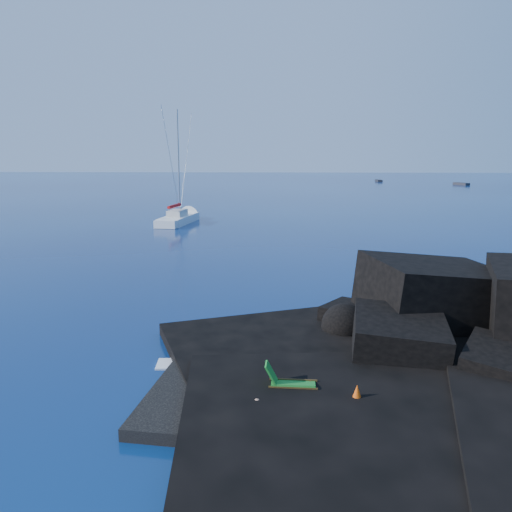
{
  "coord_description": "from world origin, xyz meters",
  "views": [
    {
      "loc": [
        4.02,
        -13.24,
        7.11
      ],
      "look_at": [
        2.7,
        11.98,
        2.0
      ],
      "focal_mm": 35.0,
      "sensor_mm": 36.0,
      "label": 1
    }
  ],
  "objects_px": {
    "sailboat": "(179,223)",
    "marker_cone": "(357,395)",
    "distant_boat_a": "(379,182)",
    "distant_boat_b": "(461,185)",
    "sunbather": "(239,403)",
    "deck_chair": "(293,378)"
  },
  "relations": [
    {
      "from": "marker_cone",
      "to": "sailboat",
      "type": "bearing_deg",
      "value": 108.28
    },
    {
      "from": "sailboat",
      "to": "distant_boat_b",
      "type": "bearing_deg",
      "value": 60.16
    },
    {
      "from": "sailboat",
      "to": "distant_boat_b",
      "type": "relative_size",
      "value": 2.71
    },
    {
      "from": "sailboat",
      "to": "sunbather",
      "type": "height_order",
      "value": "sailboat"
    },
    {
      "from": "deck_chair",
      "to": "distant_boat_b",
      "type": "distance_m",
      "value": 119.51
    },
    {
      "from": "sailboat",
      "to": "sunbather",
      "type": "xyz_separation_m",
      "value": [
        9.89,
        -39.97,
        0.53
      ]
    },
    {
      "from": "sunbather",
      "to": "marker_cone",
      "type": "bearing_deg",
      "value": -0.39
    },
    {
      "from": "distant_boat_b",
      "to": "marker_cone",
      "type": "bearing_deg",
      "value": -133.18
    },
    {
      "from": "marker_cone",
      "to": "distant_boat_a",
      "type": "height_order",
      "value": "marker_cone"
    },
    {
      "from": "marker_cone",
      "to": "distant_boat_b",
      "type": "xyz_separation_m",
      "value": [
        41.44,
        112.09,
        -0.67
      ]
    },
    {
      "from": "sunbather",
      "to": "sailboat",
      "type": "bearing_deg",
      "value": 97.06
    },
    {
      "from": "sailboat",
      "to": "distant_boat_a",
      "type": "height_order",
      "value": "sailboat"
    },
    {
      "from": "sailboat",
      "to": "deck_chair",
      "type": "distance_m",
      "value": 40.6
    },
    {
      "from": "sunbather",
      "to": "marker_cone",
      "type": "relative_size",
      "value": 3.0
    },
    {
      "from": "distant_boat_a",
      "to": "marker_cone",
      "type": "bearing_deg",
      "value": -102.59
    },
    {
      "from": "sunbather",
      "to": "distant_boat_b",
      "type": "distance_m",
      "value": 120.98
    },
    {
      "from": "sailboat",
      "to": "marker_cone",
      "type": "relative_size",
      "value": 18.83
    },
    {
      "from": "distant_boat_a",
      "to": "distant_boat_b",
      "type": "height_order",
      "value": "distant_boat_b"
    },
    {
      "from": "sunbather",
      "to": "marker_cone",
      "type": "xyz_separation_m",
      "value": [
        3.2,
        0.36,
        0.13
      ]
    },
    {
      "from": "marker_cone",
      "to": "sunbather",
      "type": "bearing_deg",
      "value": -173.55
    },
    {
      "from": "deck_chair",
      "to": "sunbather",
      "type": "bearing_deg",
      "value": -143.51
    },
    {
      "from": "distant_boat_a",
      "to": "sunbather",
      "type": "bearing_deg",
      "value": -103.94
    }
  ]
}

